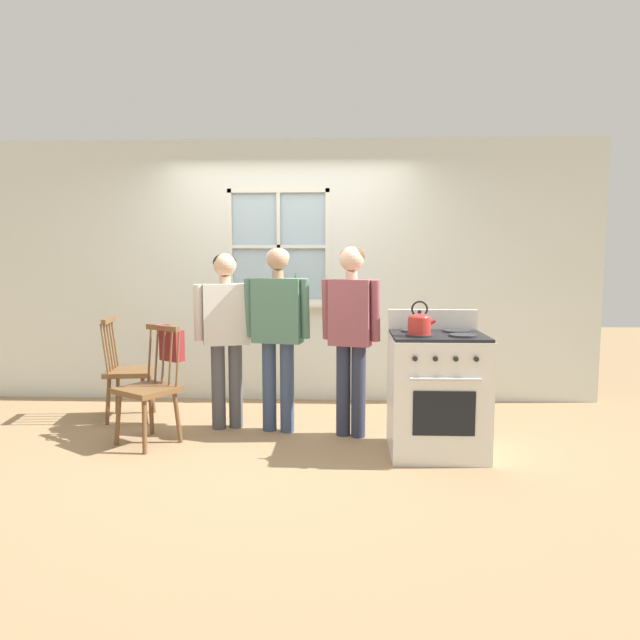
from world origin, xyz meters
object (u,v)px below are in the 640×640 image
Objects in this scene: chair_by_window at (149,389)px; kettle at (419,323)px; person_adult_right at (351,323)px; chair_near_wall at (127,372)px; person_teen_center at (278,322)px; potted_plant at (295,293)px; person_elderly_left at (226,324)px; handbag at (171,344)px; stove at (437,392)px.

chair_by_window is 3.85× the size of kettle.
chair_near_wall is at bearing -174.67° from person_adult_right.
person_teen_center is 1.06m from potted_plant.
person_adult_right reaches higher than person_teen_center.
chair_near_wall is at bearing 148.92° from person_elderly_left.
handbag is at bearing -139.08° from chair_near_wall.
potted_plant reaches higher than handbag.
person_teen_center is at bearing -25.25° from person_elderly_left.
chair_by_window is at bearing 173.00° from kettle.
stove is (2.73, -0.82, 0.03)m from chair_near_wall.
kettle is at bearing -140.50° from stove.
stove is at bearing 30.71° from chair_by_window.
person_teen_center is (1.45, -0.33, 0.51)m from chair_near_wall.
potted_plant is (0.06, 1.05, 0.18)m from person_teen_center.
person_teen_center is 5.15× the size of handbag.
potted_plant reaches higher than stove.
person_elderly_left is at bearing -172.24° from person_adult_right.
kettle is 2.05m from handbag.
handbag is (-0.87, -0.17, -0.17)m from person_teen_center.
person_adult_right reaches higher than chair_near_wall.
chair_near_wall is (-0.45, 0.70, 0.00)m from chair_by_window.
person_teen_center is (0.46, -0.07, 0.02)m from person_elderly_left.
stove is 0.59m from kettle.
person_teen_center reaches higher than chair_by_window.
stove reaches higher than handbag.
potted_plant is at bearing 128.36° from stove.
chair_near_wall is at bearing 163.17° from stove.
person_adult_right is at bearing 1.26° from person_teen_center.
chair_near_wall is 0.88× the size of stove.
person_adult_right is 6.44× the size of kettle.
handbag is at bearing 90.00° from chair_by_window.
chair_by_window is at bearing 176.76° from stove.
person_elderly_left is 6.22× the size of kettle.
stove reaches higher than chair_near_wall.
kettle is at bearing -40.29° from person_elderly_left.
stove is (1.74, -0.57, -0.45)m from person_elderly_left.
person_adult_right is (0.63, -0.11, 0.01)m from person_teen_center.
stove is 3.53× the size of handbag.
stove is at bearing -13.03° from person_adult_right.
person_elderly_left is 1.12m from potted_plant.
chair_near_wall is 2.18m from person_adult_right.
kettle is at bearing 26.94° from chair_by_window.
chair_near_wall is at bearing 139.09° from handbag.
chair_by_window is at bearing -157.47° from person_elderly_left.
person_teen_center reaches higher than potted_plant.
kettle is at bearing -118.59° from chair_near_wall.
chair_by_window is 1.00× the size of chair_near_wall.
person_adult_right is 1.30m from potted_plant.
kettle is 0.71× the size of potted_plant.
person_elderly_left is (0.99, -0.26, 0.48)m from chair_near_wall.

